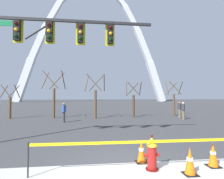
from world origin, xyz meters
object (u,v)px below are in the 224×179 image
traffic_cone_by_hydrant (190,161)px  traffic_signal_gantry (40,46)px  monument_arch (93,46)px  fire_hydrant (152,153)px  pedestrian_standing_center (183,111)px  pedestrian_walking_right (64,112)px  pedestrian_walking_left (180,110)px  traffic_cone_mid_sidewalk (213,155)px  traffic_cone_curb_edge (142,151)px

traffic_cone_by_hydrant → traffic_signal_gantry: size_ratio=0.09×
traffic_cone_by_hydrant → traffic_signal_gantry: bearing=142.3°
traffic_signal_gantry → monument_arch: size_ratio=0.13×
fire_hydrant → pedestrian_standing_center: 12.48m
monument_arch → pedestrian_walking_right: bearing=-93.1°
fire_hydrant → pedestrian_walking_right: size_ratio=0.62×
traffic_cone_by_hydrant → pedestrian_walking_left: pedestrian_walking_left is taller
traffic_cone_mid_sidewalk → traffic_cone_by_hydrant: bearing=-156.2°
traffic_signal_gantry → pedestrian_walking_right: traffic_signal_gantry is taller
pedestrian_standing_center → pedestrian_walking_right: bearing=-177.1°
fire_hydrant → traffic_cone_by_hydrant: 1.01m
fire_hydrant → traffic_cone_by_hydrant: (0.91, -0.43, -0.11)m
fire_hydrant → traffic_cone_mid_sidewalk: bearing=0.0°
monument_arch → pedestrian_walking_left: monument_arch is taller
pedestrian_walking_left → pedestrian_walking_right: same height
pedestrian_standing_center → traffic_cone_curb_edge: bearing=-124.3°
monument_arch → traffic_cone_by_hydrant: bearing=-88.7°
fire_hydrant → traffic_cone_by_hydrant: fire_hydrant is taller
traffic_signal_gantry → fire_hydrant: bearing=-40.0°
fire_hydrant → traffic_cone_curb_edge: fire_hydrant is taller
traffic_signal_gantry → pedestrian_walking_left: (10.97, 8.37, -3.59)m
traffic_signal_gantry → pedestrian_standing_center: bearing=33.8°
traffic_cone_curb_edge → fire_hydrant: bearing=-77.1°
monument_arch → pedestrian_standing_center: size_ratio=37.95×
pedestrian_walking_right → traffic_cone_mid_sidewalk: bearing=-60.1°
traffic_cone_by_hydrant → monument_arch: monument_arch is taller
pedestrian_standing_center → traffic_cone_by_hydrant: bearing=-117.6°
traffic_cone_by_hydrant → pedestrian_standing_center: bearing=62.4°
traffic_cone_mid_sidewalk → pedestrian_standing_center: size_ratio=0.46×
monument_arch → pedestrian_standing_center: monument_arch is taller
traffic_cone_curb_edge → pedestrian_standing_center: pedestrian_standing_center is taller
traffic_cone_curb_edge → traffic_signal_gantry: traffic_signal_gantry is taller
traffic_cone_by_hydrant → traffic_cone_curb_edge: size_ratio=1.00×
traffic_signal_gantry → pedestrian_walking_left: bearing=37.4°
traffic_cone_mid_sidewalk → pedestrian_standing_center: pedestrian_standing_center is taller
fire_hydrant → monument_arch: 71.73m
traffic_cone_mid_sidewalk → pedestrian_walking_right: 11.56m
fire_hydrant → traffic_cone_curb_edge: size_ratio=1.36×
pedestrian_standing_center → traffic_signal_gantry: bearing=-146.2°
traffic_cone_by_hydrant → pedestrian_walking_left: (6.02, 12.20, 0.46)m
pedestrian_walking_left → pedestrian_standing_center: bearing=-102.5°
traffic_signal_gantry → pedestrian_standing_center: traffic_signal_gantry is taller
pedestrian_walking_right → traffic_signal_gantry: bearing=-91.5°
traffic_cone_curb_edge → monument_arch: bearing=90.5°
traffic_signal_gantry → traffic_cone_mid_sidewalk: bearing=-29.7°
fire_hydrant → pedestrian_walking_left: size_ratio=0.62×
traffic_cone_mid_sidewalk → pedestrian_walking_right: (-5.76, 10.02, 0.46)m
traffic_cone_mid_sidewalk → traffic_cone_curb_edge: same height
monument_arch → traffic_cone_curb_edge: bearing=-89.5°
fire_hydrant → traffic_cone_curb_edge: bearing=102.9°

